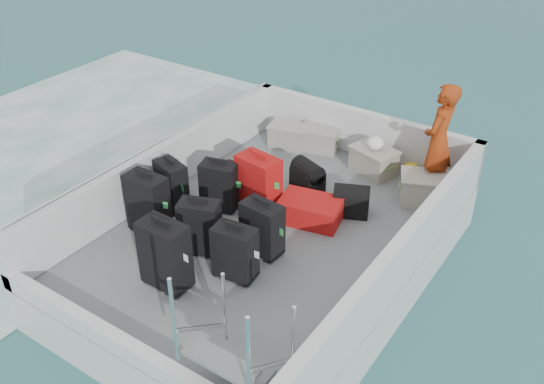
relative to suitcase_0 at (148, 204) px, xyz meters
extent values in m
plane|color=#184D55|center=(1.22, 0.82, -1.01)|extent=(160.00, 160.00, 0.00)
plane|color=white|center=(-3.58, 0.82, -1.01)|extent=(10.00, 10.00, 0.00)
cube|color=silver|center=(1.22, 0.82, -0.71)|extent=(3.60, 5.00, 0.60)
cube|color=slate|center=(1.22, 0.82, -0.40)|extent=(3.30, 4.70, 0.02)
cube|color=silver|center=(-0.51, 0.82, -0.04)|extent=(0.14, 5.00, 0.70)
cube|color=silver|center=(2.95, 0.82, -0.04)|extent=(0.14, 5.00, 0.70)
cube|color=silver|center=(1.22, 3.25, -0.04)|extent=(3.60, 0.14, 0.70)
cube|color=silver|center=(1.22, -1.61, -0.29)|extent=(3.60, 0.14, 0.20)
cylinder|color=silver|center=(-0.51, 0.82, 0.36)|extent=(0.04, 4.80, 0.04)
cube|color=black|center=(0.00, 0.00, 0.00)|extent=(0.51, 0.29, 0.78)
cube|color=black|center=(-0.13, 0.56, -0.06)|extent=(0.49, 0.36, 0.66)
cube|color=black|center=(0.39, 0.89, -0.06)|extent=(0.51, 0.38, 0.66)
cube|color=black|center=(0.85, -0.63, 0.01)|extent=(0.53, 0.31, 0.80)
cube|color=black|center=(0.78, 0.04, -0.05)|extent=(0.53, 0.42, 0.68)
cube|color=#AD150D|center=(0.81, 1.17, -0.02)|extent=(0.59, 0.40, 0.75)
cube|color=black|center=(1.39, -0.10, -0.07)|extent=(0.49, 0.33, 0.64)
cube|color=black|center=(1.38, 0.43, -0.06)|extent=(0.50, 0.31, 0.66)
cube|color=#AD150D|center=(1.51, 1.31, -0.24)|extent=(0.85, 0.65, 0.30)
cube|color=#9D9988|center=(0.17, 2.85, -0.23)|extent=(0.59, 0.47, 0.32)
cube|color=#9D9988|center=(0.64, 3.02, -0.23)|extent=(0.62, 0.50, 0.33)
cube|color=#9D9988|center=(1.63, 2.83, -0.21)|extent=(0.69, 0.56, 0.36)
cube|color=#9D9988|center=(2.53, 2.51, -0.21)|extent=(0.73, 0.64, 0.37)
ellipsoid|color=gold|center=(2.14, 3.02, -0.28)|extent=(0.28, 0.26, 0.22)
ellipsoid|color=white|center=(1.63, 2.83, 0.06)|extent=(0.24, 0.24, 0.18)
imported|color=#CC4113|center=(2.52, 2.80, 0.39)|extent=(0.39, 0.59, 1.57)
camera|label=1|loc=(4.66, -4.20, 4.01)|focal=40.00mm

